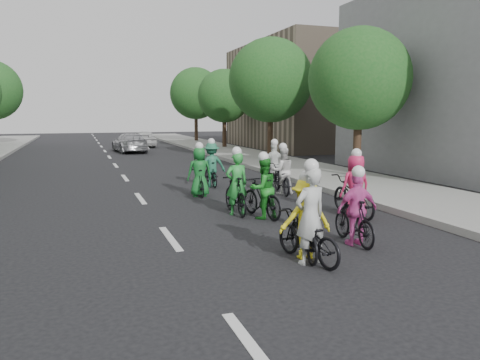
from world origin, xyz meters
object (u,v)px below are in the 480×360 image
cyclist_4 (354,192)px  follow_car_lead (130,143)px  cyclist_1 (262,193)px  follow_car_trail (143,139)px  cyclist_3 (355,216)px  cyclist_2 (304,226)px  cyclist_6 (282,176)px  cyclist_5 (236,191)px  cyclist_9 (199,176)px  cyclist_0 (308,229)px  cyclist_8 (273,170)px  cyclist_7 (211,168)px

cyclist_4 → follow_car_lead: cyclist_4 is taller
cyclist_1 → follow_car_trail: (0.59, 27.19, 0.03)m
cyclist_1 → cyclist_3: (0.86, -2.86, -0.05)m
cyclist_2 → cyclist_6: cyclist_6 is taller
cyclist_5 → follow_car_trail: 26.56m
cyclist_6 → follow_car_lead: (-2.93, 19.00, 0.06)m
cyclist_4 → cyclist_9: bearing=-51.8°
cyclist_0 → cyclist_8: size_ratio=0.99×
cyclist_1 → cyclist_7: size_ratio=1.00×
cyclist_0 → follow_car_trail: (1.16, 30.78, 0.07)m
cyclist_8 → cyclist_2: bearing=72.4°
cyclist_7 → cyclist_8: 2.28m
cyclist_2 → cyclist_6: bearing=-101.4°
follow_car_lead → follow_car_trail: (1.57, 5.02, 0.01)m
cyclist_1 → cyclist_7: bearing=-103.7°
cyclist_6 → cyclist_7: (-1.79, 2.21, 0.08)m
cyclist_8 → follow_car_lead: cyclist_8 is taller
cyclist_1 → cyclist_5: size_ratio=0.99×
cyclist_8 → cyclist_6: bearing=77.6°
cyclist_7 → cyclist_6: bearing=128.0°
cyclist_0 → cyclist_2: (0.06, 0.28, -0.00)m
cyclist_6 → cyclist_0: bearing=79.1°
cyclist_8 → follow_car_lead: bearing=-77.2°
cyclist_5 → cyclist_7: cyclist_5 is taller
cyclist_0 → cyclist_7: size_ratio=1.06×
cyclist_2 → follow_car_trail: 30.52m
cyclist_0 → cyclist_4: size_ratio=0.93×
cyclist_3 → follow_car_lead: cyclist_3 is taller
cyclist_4 → cyclist_7: bearing=-68.2°
cyclist_8 → follow_car_lead: (-3.37, 17.28, 0.06)m
cyclist_1 → follow_car_lead: 22.19m
cyclist_6 → follow_car_trail: size_ratio=0.50×
cyclist_5 → cyclist_0: bearing=88.6°
cyclist_6 → cyclist_3: bearing=89.2°
cyclist_0 → cyclist_6: bearing=-121.9°
cyclist_3 → follow_car_lead: 25.10m
cyclist_3 → cyclist_5: bearing=-66.4°
cyclist_7 → cyclist_8: (2.22, -0.50, -0.09)m
cyclist_9 → follow_car_lead: size_ratio=0.38×
cyclist_2 → cyclist_0: bearing=86.6°
cyclist_9 → follow_car_trail: 23.63m
cyclist_4 → cyclist_9: 5.13m
cyclist_5 → cyclist_6: (2.44, 2.52, -0.02)m
cyclist_1 → cyclist_4: cyclist_4 is taller
cyclist_4 → follow_car_lead: (-3.28, 22.71, 0.04)m
cyclist_9 → cyclist_7: bearing=-114.5°
cyclist_6 → follow_car_lead: size_ratio=0.43×
follow_car_lead → cyclist_4: bearing=91.5°
cyclist_0 → cyclist_5: (0.08, 4.24, 0.03)m
follow_car_lead → cyclist_5: bearing=84.6°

